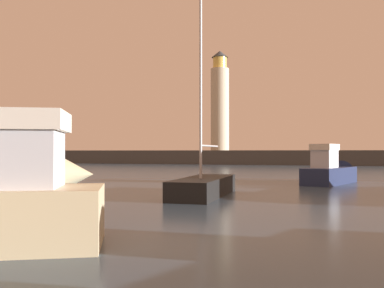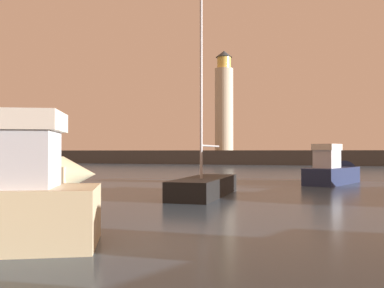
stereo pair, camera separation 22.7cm
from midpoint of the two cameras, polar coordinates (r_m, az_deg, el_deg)
name	(u,v)px [view 2 (the right image)]	position (r m, az deg, el deg)	size (l,w,h in m)	color
ground_plane	(230,176)	(34.13, 5.38, -4.44)	(220.00, 220.00, 0.00)	#384C60
breakwater	(272,157)	(66.51, 11.00, -1.81)	(97.13, 6.46, 2.20)	#423F3D
lighthouse	(224,103)	(68.18, 4.49, 5.58)	(2.96, 2.96, 16.20)	beige
motorboat_3	(336,172)	(28.30, 19.30, -3.58)	(4.04, 6.74, 2.78)	#1E284C
motorboat_4	(41,172)	(28.04, -19.66, -3.60)	(7.91, 4.23, 2.99)	beige
sailboat_moored	(205,185)	(19.28, 2.10, -5.66)	(1.83, 6.38, 9.02)	black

